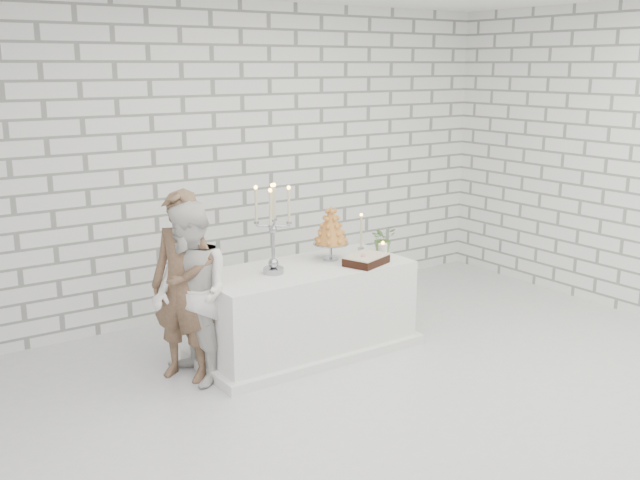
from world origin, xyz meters
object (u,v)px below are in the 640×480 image
at_px(croquembouche, 331,233).
at_px(bride, 191,294).
at_px(groom, 184,286).
at_px(cake_table, 305,309).
at_px(candelabra, 273,229).

bearing_deg(croquembouche, bride, -175.80).
bearing_deg(groom, cake_table, 51.50).
bearing_deg(cake_table, groom, 175.79).
bearing_deg(cake_table, bride, -178.40).
relative_size(cake_table, bride, 1.26).
bearing_deg(bride, groom, -175.91).
bearing_deg(bride, cake_table, 90.11).
height_order(cake_table, groom, groom).
height_order(cake_table, bride, bride).
distance_m(cake_table, groom, 1.13).
distance_m(bride, candelabra, 0.84).
distance_m(groom, candelabra, 0.84).
bearing_deg(groom, bride, -28.70).
height_order(bride, croquembouche, bride).
distance_m(groom, bride, 0.11).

